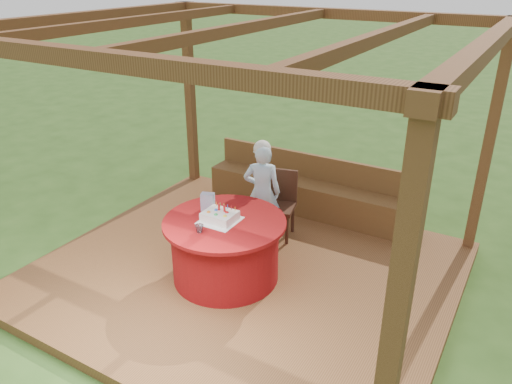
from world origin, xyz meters
TOP-DOWN VIEW (x-y plane):
  - ground at (0.00, 0.00)m, footprint 60.00×60.00m
  - deck at (0.00, 0.00)m, footprint 4.50×4.00m
  - pergola at (0.00, 0.00)m, footprint 4.50×4.00m
  - bench at (0.00, 1.72)m, footprint 3.00×0.42m
  - table at (-0.10, -0.24)m, footprint 1.33×1.33m
  - chair at (-0.07, 0.95)m, footprint 0.49×0.49m
  - elderly_woman at (-0.20, 0.74)m, footprint 0.54×0.47m
  - birthday_cake at (-0.14, -0.27)m, footprint 0.39×0.39m
  - gift_bag at (-0.40, -0.13)m, footprint 0.16×0.13m
  - drinking_glass at (-0.18, -0.58)m, footprint 0.11×0.11m

SIDE VIEW (x-z plane):
  - ground at x=0.00m, z-range 0.00..0.00m
  - deck at x=0.00m, z-range 0.00..0.12m
  - bench at x=0.00m, z-range -0.02..0.79m
  - table at x=-0.10m, z-range 0.13..0.84m
  - chair at x=-0.07m, z-range 0.16..1.02m
  - elderly_woman at x=-0.20m, z-range 0.13..1.44m
  - drinking_glass at x=-0.18m, z-range 0.83..0.92m
  - birthday_cake at x=-0.14m, z-range 0.80..0.98m
  - gift_bag at x=-0.40m, z-range 0.83..1.04m
  - pergola at x=0.00m, z-range 1.05..3.77m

